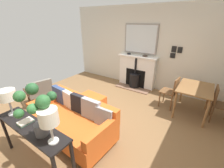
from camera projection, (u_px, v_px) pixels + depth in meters
ground_plane at (98, 119)px, 3.62m from camera, size 5.04×5.60×0.01m
wall_left at (143, 48)px, 4.99m from camera, size 0.12×5.60×2.69m
fireplace at (136, 73)px, 5.21m from camera, size 0.61×1.36×1.12m
mirror_over_mantel at (140, 39)px, 4.85m from camera, size 0.04×1.14×0.94m
mantel_bowl_near at (129, 54)px, 5.16m from camera, size 0.12×0.12×0.04m
mantel_bowl_far at (145, 56)px, 4.86m from camera, size 0.16×0.16×0.04m
sofa at (73, 120)px, 3.01m from camera, size 0.97×1.86×0.85m
ottoman at (90, 102)px, 3.87m from camera, size 0.66×0.71×0.39m
armchair_accent at (40, 90)px, 4.09m from camera, size 0.79×0.72×0.77m
console_table at (32, 131)px, 2.29m from camera, size 0.35×1.48×0.75m
table_lamp_near_end at (7, 96)px, 2.39m from camera, size 0.26×0.26×0.46m
table_lamp_far_end at (49, 118)px, 1.81m from camera, size 0.24×0.24×0.50m
potted_plant at (37, 106)px, 1.91m from camera, size 0.54×0.53×0.71m
book_stack at (26, 122)px, 2.31m from camera, size 0.22×0.15×0.04m
dining_table at (195, 91)px, 3.59m from camera, size 1.01×0.75×0.74m
dining_chair_near_fireplace at (172, 90)px, 3.90m from camera, size 0.44×0.44×0.87m
dining_chair_by_back_wall at (219, 102)px, 3.38m from camera, size 0.42×0.42×0.87m
photo_gallery_row at (175, 52)px, 4.39m from camera, size 0.02×0.31×0.35m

